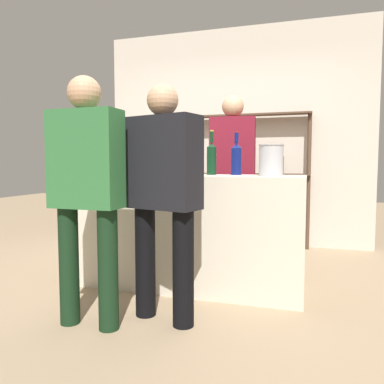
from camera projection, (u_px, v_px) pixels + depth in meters
ground_plane at (192, 286)px, 3.24m from camera, size 16.00×16.00×0.00m
bar_counter at (192, 231)px, 3.20m from camera, size 1.86×0.63×0.96m
back_wall at (234, 137)px, 4.95m from camera, size 3.46×0.12×2.80m
back_shelf at (231, 159)px, 4.81m from camera, size 1.95×0.18×1.67m
counter_bottle_0 at (236, 158)px, 3.19m from camera, size 0.09×0.09×0.37m
counter_bottle_1 at (131, 161)px, 3.37m from camera, size 0.08×0.08×0.33m
counter_bottle_2 at (212, 158)px, 3.24m from camera, size 0.08×0.08×0.39m
wine_glass at (188, 161)px, 3.33m from camera, size 0.09×0.09×0.16m
ice_bucket at (271, 160)px, 2.92m from camera, size 0.20×0.20×0.25m
customer_center at (163, 187)px, 2.46m from camera, size 0.54×0.35×1.57m
server_behind_counter at (232, 164)px, 4.05m from camera, size 0.49×0.24×1.78m
customer_left at (86, 183)px, 2.37m from camera, size 0.46×0.21×1.60m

